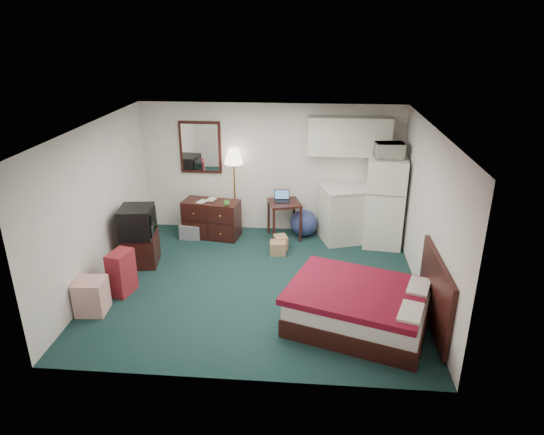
# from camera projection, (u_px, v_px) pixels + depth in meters

# --- Properties ---
(floor) EXTENTS (5.00, 4.50, 0.01)m
(floor) POSITION_uv_depth(u_px,v_px,m) (259.00, 284.00, 7.72)
(floor) COLOR #153432
(floor) RESTS_ON ground
(ceiling) EXTENTS (5.00, 4.50, 0.01)m
(ceiling) POSITION_uv_depth(u_px,v_px,m) (257.00, 127.00, 6.79)
(ceiling) COLOR white
(ceiling) RESTS_ON walls
(walls) EXTENTS (5.01, 4.51, 2.50)m
(walls) POSITION_uv_depth(u_px,v_px,m) (258.00, 211.00, 7.26)
(walls) COLOR white
(walls) RESTS_ON floor
(mirror) EXTENTS (0.80, 0.06, 1.00)m
(mirror) POSITION_uv_depth(u_px,v_px,m) (200.00, 147.00, 9.27)
(mirror) COLOR white
(mirror) RESTS_ON walls
(upper_cabinets) EXTENTS (1.50, 0.35, 0.70)m
(upper_cabinets) POSITION_uv_depth(u_px,v_px,m) (349.00, 136.00, 8.80)
(upper_cabinets) COLOR beige
(upper_cabinets) RESTS_ON walls
(headboard) EXTENTS (0.06, 1.56, 1.00)m
(headboard) POSITION_uv_depth(u_px,v_px,m) (435.00, 294.00, 6.38)
(headboard) COLOR black
(headboard) RESTS_ON walls
(dresser) EXTENTS (1.12, 0.64, 0.72)m
(dresser) POSITION_uv_depth(u_px,v_px,m) (212.00, 219.00, 9.31)
(dresser) COLOR black
(dresser) RESTS_ON floor
(floor_lamp) EXTENTS (0.39, 0.39, 1.67)m
(floor_lamp) POSITION_uv_depth(u_px,v_px,m) (235.00, 191.00, 9.36)
(floor_lamp) COLOR gold
(floor_lamp) RESTS_ON floor
(desk) EXTENTS (0.71, 0.71, 0.72)m
(desk) POSITION_uv_depth(u_px,v_px,m) (284.00, 220.00, 9.27)
(desk) COLOR black
(desk) RESTS_ON floor
(exercise_ball) EXTENTS (0.58, 0.58, 0.52)m
(exercise_ball) POSITION_uv_depth(u_px,v_px,m) (304.00, 223.00, 9.38)
(exercise_ball) COLOR navy
(exercise_ball) RESTS_ON floor
(kitchen_counter) EXTENTS (1.11, 0.97, 1.02)m
(kitchen_counter) POSITION_uv_depth(u_px,v_px,m) (347.00, 214.00, 9.14)
(kitchen_counter) COLOR beige
(kitchen_counter) RESTS_ON floor
(fridge) EXTENTS (0.75, 0.75, 1.66)m
(fridge) POSITION_uv_depth(u_px,v_px,m) (385.00, 202.00, 8.82)
(fridge) COLOR white
(fridge) RESTS_ON floor
(bed) EXTENTS (2.13, 1.89, 0.57)m
(bed) POSITION_uv_depth(u_px,v_px,m) (359.00, 307.00, 6.56)
(bed) COLOR #44051A
(bed) RESTS_ON floor
(tv_stand) EXTENTS (0.62, 0.66, 0.54)m
(tv_stand) POSITION_uv_depth(u_px,v_px,m) (141.00, 249.00, 8.28)
(tv_stand) COLOR black
(tv_stand) RESTS_ON floor
(suitcase) EXTENTS (0.35, 0.47, 0.69)m
(suitcase) POSITION_uv_depth(u_px,v_px,m) (122.00, 273.00, 7.34)
(suitcase) COLOR maroon
(suitcase) RESTS_ON floor
(retail_box) EXTENTS (0.43, 0.43, 0.50)m
(retail_box) POSITION_uv_depth(u_px,v_px,m) (92.00, 296.00, 6.89)
(retail_box) COLOR silver
(retail_box) RESTS_ON floor
(file_bin) EXTENTS (0.41, 0.31, 0.28)m
(file_bin) POSITION_uv_depth(u_px,v_px,m) (191.00, 231.00, 9.33)
(file_bin) COLOR gray
(file_bin) RESTS_ON floor
(cardboard_box_a) EXTENTS (0.30, 0.26, 0.24)m
(cardboard_box_a) POSITION_uv_depth(u_px,v_px,m) (278.00, 248.00, 8.67)
(cardboard_box_a) COLOR #977F59
(cardboard_box_a) RESTS_ON floor
(cardboard_box_b) EXTENTS (0.29, 0.32, 0.26)m
(cardboard_box_b) POSITION_uv_depth(u_px,v_px,m) (281.00, 243.00, 8.86)
(cardboard_box_b) COLOR #977F59
(cardboard_box_b) RESTS_ON floor
(laptop) EXTENTS (0.31, 0.26, 0.20)m
(laptop) POSITION_uv_depth(u_px,v_px,m) (282.00, 197.00, 9.12)
(laptop) COLOR black
(laptop) RESTS_ON desk
(crt_tv) EXTENTS (0.61, 0.65, 0.50)m
(crt_tv) POSITION_uv_depth(u_px,v_px,m) (137.00, 222.00, 8.06)
(crt_tv) COLOR black
(crt_tv) RESTS_ON tv_stand
(microwave) EXTENTS (0.51, 0.31, 0.33)m
(microwave) POSITION_uv_depth(u_px,v_px,m) (389.00, 149.00, 8.44)
(microwave) COLOR white
(microwave) RESTS_ON fridge
(book_a) EXTENTS (0.15, 0.08, 0.21)m
(book_a) POSITION_uv_depth(u_px,v_px,m) (198.00, 196.00, 9.13)
(book_a) COLOR #977F59
(book_a) RESTS_ON dresser
(book_b) EXTENTS (0.16, 0.07, 0.22)m
(book_b) POSITION_uv_depth(u_px,v_px,m) (207.00, 194.00, 9.22)
(book_b) COLOR #977F59
(book_b) RESTS_ON dresser
(mug) EXTENTS (0.15, 0.14, 0.12)m
(mug) POSITION_uv_depth(u_px,v_px,m) (227.00, 202.00, 8.94)
(mug) COLOR #4C9C41
(mug) RESTS_ON dresser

